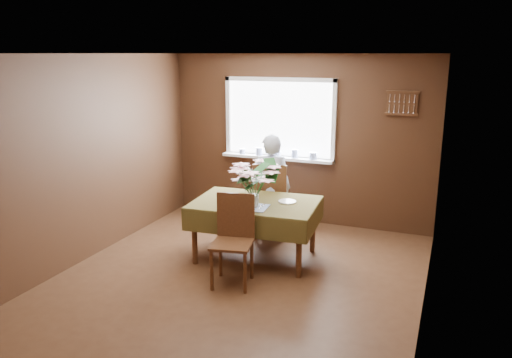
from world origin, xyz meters
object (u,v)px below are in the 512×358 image
at_px(chair_far, 271,198).
at_px(seated_woman, 271,187).
at_px(dining_table, 255,208).
at_px(chair_near, 234,236).
at_px(flower_bouquet, 254,179).

relative_size(chair_far, seated_woman, 0.73).
distance_m(dining_table, chair_near, 0.72).
bearing_deg(dining_table, flower_bouquet, -77.56).
distance_m(chair_far, chair_near, 1.45).
height_order(chair_near, seated_woman, seated_woman).
bearing_deg(flower_bouquet, dining_table, 106.74).
height_order(seated_woman, flower_bouquet, seated_woman).
bearing_deg(flower_bouquet, seated_woman, 97.24).
bearing_deg(chair_near, dining_table, 81.12).
height_order(dining_table, flower_bouquet, flower_bouquet).
relative_size(dining_table, chair_far, 1.49).
height_order(chair_far, chair_near, chair_far).
bearing_deg(flower_bouquet, chair_near, -94.15).
xyz_separation_m(seated_woman, flower_bouquet, (0.11, -0.90, 0.34)).
distance_m(dining_table, chair_far, 0.74).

